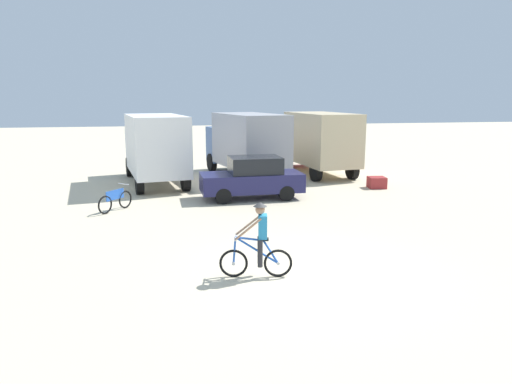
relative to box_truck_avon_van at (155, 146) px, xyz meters
name	(u,v)px	position (x,y,z in m)	size (l,w,h in m)	color
ground_plane	(307,272)	(3.70, -12.82, -1.87)	(120.00, 120.00, 0.00)	beige
box_truck_avon_van	(155,146)	(0.00, 0.00, 0.00)	(3.28, 7.01, 3.35)	white
box_truck_grey_hauler	(245,142)	(4.66, 1.07, 0.00)	(3.59, 7.07, 3.35)	#9E9EA3
box_truck_tan_camper	(317,140)	(8.72, 1.46, 0.00)	(2.96, 6.93, 3.35)	#CCB78E
sedan_parked	(252,178)	(4.00, -4.28, -0.99)	(4.22, 1.83, 1.76)	#1E1E4C
cyclist_orange_shirt	(258,243)	(2.47, -12.92, -1.03)	(1.71, 0.55, 1.82)	black
bicycle_spare	(115,201)	(-1.44, -5.43, -1.48)	(1.13, 1.39, 0.97)	black
supply_crate	(377,182)	(10.14, -3.16, -1.61)	(0.71, 0.78, 0.52)	#9E2D2D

